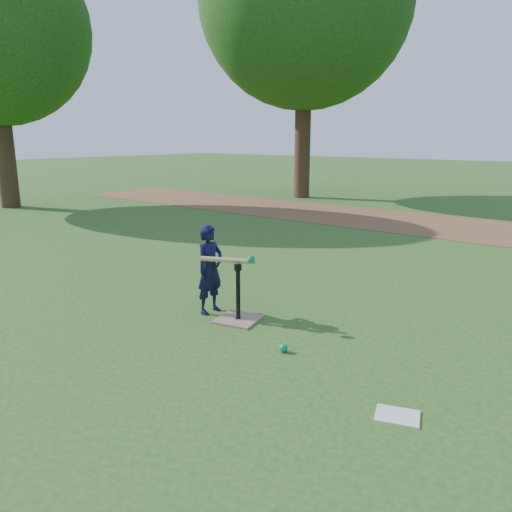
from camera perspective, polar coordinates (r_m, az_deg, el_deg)
The scene contains 7 objects.
ground at distance 4.96m, azimuth -1.73°, elevation -9.18°, with size 80.00×80.00×0.00m, color #285116.
dirt_strip at distance 11.52m, azimuth 23.37°, elevation 2.87°, with size 24.00×3.00×0.01m, color brown.
child at distance 5.49m, azimuth -5.29°, elevation -1.51°, with size 0.36×0.24×0.99m, color black.
wiffle_ball_ground at distance 4.61m, azimuth 3.15°, elevation -10.45°, with size 0.08×0.08×0.08m, color #0D924B.
clipboard at distance 3.80m, azimuth 15.86°, elevation -17.17°, with size 0.30×0.23×0.01m, color silver.
batting_tee at distance 5.33m, azimuth -2.04°, elevation -6.24°, with size 0.52×0.52×0.61m.
swing_action at distance 5.22m, azimuth -2.97°, elevation -0.41°, with size 0.66×0.29×0.12m.
Camera 1 is at (2.99, -3.46, 1.91)m, focal length 35.00 mm.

